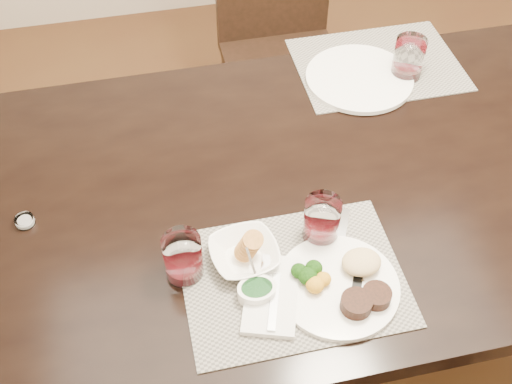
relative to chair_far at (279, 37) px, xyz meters
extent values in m
plane|color=#432515|center=(0.00, -0.93, -0.50)|extent=(4.50, 4.50, 0.00)
cube|color=black|center=(0.00, -0.93, 0.22)|extent=(2.00, 1.00, 0.05)
cube|color=black|center=(-0.92, -0.51, -0.15)|extent=(0.08, 0.08, 0.70)
cube|color=black|center=(0.00, -0.08, -0.07)|extent=(0.42, 0.42, 0.04)
cube|color=black|center=(-0.18, -0.26, -0.30)|extent=(0.04, 0.04, 0.41)
cube|color=black|center=(0.18, -0.26, -0.30)|extent=(0.04, 0.04, 0.41)
cube|color=black|center=(-0.18, 0.10, -0.30)|extent=(0.04, 0.04, 0.41)
cube|color=black|center=(0.18, 0.10, -0.30)|extent=(0.04, 0.04, 0.41)
cube|color=gray|center=(-0.27, -1.19, 0.25)|extent=(0.46, 0.34, 0.00)
cube|color=gray|center=(0.15, -0.54, 0.25)|extent=(0.46, 0.34, 0.00)
cylinder|color=white|center=(-0.19, -1.24, 0.26)|extent=(0.26, 0.26, 0.01)
cylinder|color=black|center=(-0.17, -1.29, 0.28)|extent=(0.06, 0.06, 0.03)
cylinder|color=black|center=(-0.12, -1.29, 0.27)|extent=(0.06, 0.06, 0.03)
ellipsoid|color=tan|center=(-0.13, -1.20, 0.28)|extent=(0.08, 0.07, 0.03)
ellipsoid|color=#1C470D|center=(-0.25, -1.21, 0.28)|extent=(0.04, 0.04, 0.03)
ellipsoid|color=orange|center=(-0.24, -1.24, 0.28)|extent=(0.04, 0.04, 0.03)
cube|color=white|center=(-0.33, -1.23, 0.26)|extent=(0.16, 0.21, 0.01)
cube|color=silver|center=(-0.33, -1.25, 0.27)|extent=(0.06, 0.13, 0.01)
cube|color=silver|center=(-0.32, -1.16, 0.27)|extent=(0.04, 0.06, 0.00)
cube|color=silver|center=(-0.13, -1.10, 0.25)|extent=(0.08, 0.13, 0.00)
cube|color=black|center=(-0.13, -1.21, 0.26)|extent=(0.06, 0.10, 0.01)
imported|color=white|center=(-0.36, -1.12, 0.27)|extent=(0.16, 0.16, 0.04)
cylinder|color=#C57C3E|center=(-0.36, -1.12, 0.29)|extent=(0.04, 0.05, 0.04)
cylinder|color=white|center=(-0.35, -1.22, 0.27)|extent=(0.08, 0.08, 0.03)
cylinder|color=#0D3B12|center=(-0.35, -1.22, 0.28)|extent=(0.06, 0.06, 0.01)
cube|color=silver|center=(-0.35, -1.17, 0.30)|extent=(0.01, 0.05, 0.04)
cylinder|color=silver|center=(-0.18, -1.10, 0.31)|extent=(0.08, 0.08, 0.11)
cylinder|color=#340408|center=(-0.18, -1.10, 0.26)|extent=(0.07, 0.07, 0.03)
cylinder|color=white|center=(0.08, -0.59, 0.26)|extent=(0.30, 0.30, 0.01)
cylinder|color=silver|center=(0.21, -0.60, 0.31)|extent=(0.08, 0.08, 0.12)
cylinder|color=#340408|center=(0.21, -0.60, 0.27)|extent=(0.07, 0.07, 0.03)
cylinder|color=silver|center=(-0.49, -1.13, 0.30)|extent=(0.08, 0.08, 0.11)
cylinder|color=#340408|center=(-0.49, -1.13, 0.26)|extent=(0.07, 0.07, 0.03)
cylinder|color=silver|center=(-0.82, -0.92, 0.26)|extent=(0.04, 0.04, 0.02)
cylinder|color=white|center=(-0.82, -0.92, 0.25)|extent=(0.03, 0.03, 0.01)
camera|label=1|loc=(-0.51, -1.92, 1.38)|focal=45.00mm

